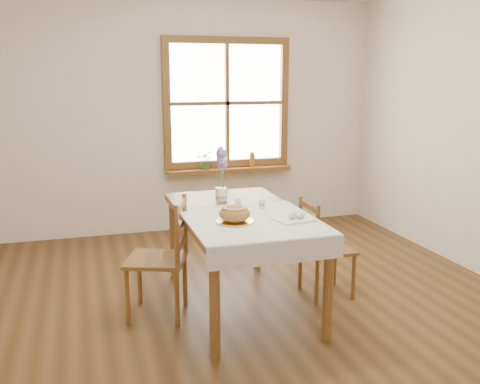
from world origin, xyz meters
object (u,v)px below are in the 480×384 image
Objects in this scene: dining_table at (240,222)px; bread_plate at (235,222)px; flower_vase at (221,195)px; chair_left at (156,258)px; chair_right at (327,248)px.

dining_table is 6.29× the size of bread_plate.
flower_vase is at bearing 98.79° from dining_table.
chair_left is at bearing -149.30° from flower_vase.
chair_right reaches higher than bread_plate.
flower_vase is (0.59, 0.35, 0.36)m from chair_left.
bread_plate is at bearing 108.04° from chair_right.
bread_plate is (-0.86, -0.29, 0.37)m from chair_right.
chair_left is at bearing 147.89° from bread_plate.
flower_vase is (-0.78, 0.38, 0.40)m from chair_right.
bread_plate is at bearing -97.15° from flower_vase.
dining_table is 1.79× the size of chair_left.
bread_plate is (0.51, -0.32, 0.32)m from chair_left.
chair_right is 0.98m from bread_plate.
chair_left is 0.68m from bread_plate.
dining_table is at bearing 110.82° from chair_left.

